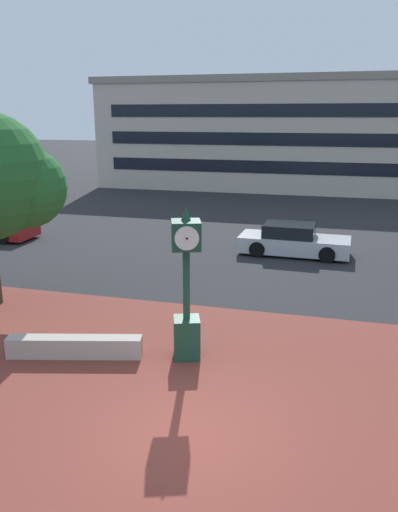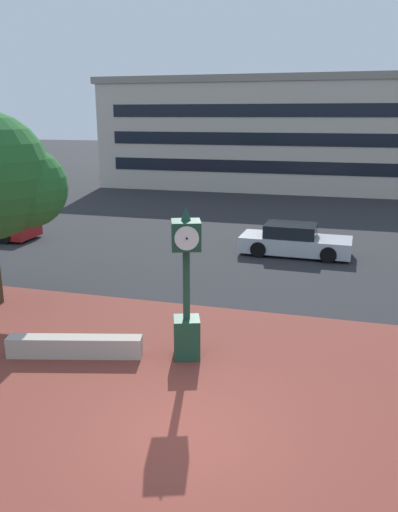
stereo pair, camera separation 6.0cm
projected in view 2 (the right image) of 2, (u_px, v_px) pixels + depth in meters
ground_plane at (187, 433)px, 9.27m from camera, size 200.00×200.00×0.00m
plaza_brick_paving at (203, 401)px, 10.31m from camera, size 44.00×10.23×0.01m
planter_wall at (75, 347)px, 12.14m from camera, size 3.20×1.18×0.50m
street_clock at (186, 291)px, 11.75m from camera, size 0.82×0.84×3.64m
car_street_far at (294, 241)px, 20.94m from camera, size 4.52×1.99×1.28m
civic_building at (293, 133)px, 40.60m from camera, size 29.56×10.83×8.34m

